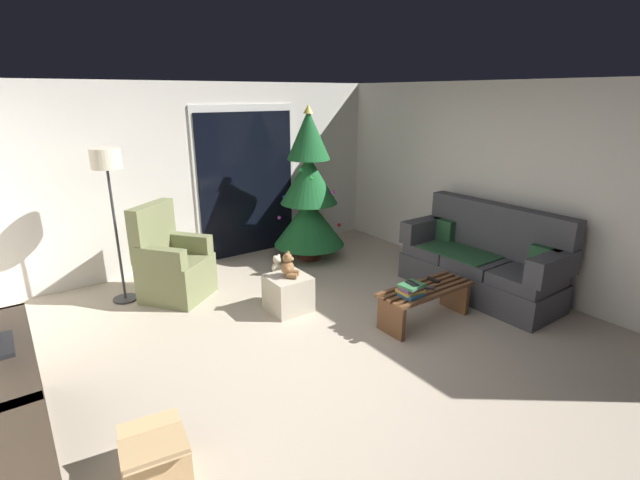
{
  "coord_description": "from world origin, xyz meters",
  "views": [
    {
      "loc": [
        -2.28,
        -3.1,
        2.35
      ],
      "look_at": [
        0.4,
        0.7,
        0.85
      ],
      "focal_mm": 25.67,
      "sensor_mm": 36.0,
      "label": 1
    }
  ],
  "objects_px": {
    "coffee_table": "(425,299)",
    "remote_graphite": "(427,288)",
    "armchair": "(172,265)",
    "ottoman": "(288,293)",
    "teddy_bear_chestnut": "(288,266)",
    "remote_black": "(433,280)",
    "christmas_tree": "(309,194)",
    "cardboard_box_open_near_shelf": "(156,463)",
    "cell_phone": "(412,283)",
    "teddy_bear_cream_by_tree": "(278,266)",
    "media_shelf": "(4,408)",
    "book_stack": "(411,290)",
    "couch": "(482,262)",
    "floor_lamp": "(108,174)"
  },
  "relations": [
    {
      "from": "coffee_table",
      "to": "remote_graphite",
      "type": "xyz_separation_m",
      "value": [
        -0.02,
        -0.03,
        0.14
      ]
    },
    {
      "from": "armchair",
      "to": "ottoman",
      "type": "distance_m",
      "value": 1.46
    },
    {
      "from": "coffee_table",
      "to": "teddy_bear_chestnut",
      "type": "height_order",
      "value": "teddy_bear_chestnut"
    },
    {
      "from": "remote_black",
      "to": "teddy_bear_chestnut",
      "type": "distance_m",
      "value": 1.59
    },
    {
      "from": "coffee_table",
      "to": "armchair",
      "type": "distance_m",
      "value": 2.95
    },
    {
      "from": "christmas_tree",
      "to": "cardboard_box_open_near_shelf",
      "type": "distance_m",
      "value": 4.3
    },
    {
      "from": "armchair",
      "to": "ottoman",
      "type": "height_order",
      "value": "armchair"
    },
    {
      "from": "cell_phone",
      "to": "teddy_bear_chestnut",
      "type": "height_order",
      "value": "teddy_bear_chestnut"
    },
    {
      "from": "cardboard_box_open_near_shelf",
      "to": "cell_phone",
      "type": "bearing_deg",
      "value": 9.52
    },
    {
      "from": "remote_graphite",
      "to": "teddy_bear_cream_by_tree",
      "type": "xyz_separation_m",
      "value": [
        -0.61,
        2.08,
        -0.29
      ]
    },
    {
      "from": "remote_black",
      "to": "teddy_bear_cream_by_tree",
      "type": "height_order",
      "value": "remote_black"
    },
    {
      "from": "cell_phone",
      "to": "media_shelf",
      "type": "bearing_deg",
      "value": -178.47
    },
    {
      "from": "remote_black",
      "to": "book_stack",
      "type": "xyz_separation_m",
      "value": [
        -0.48,
        -0.13,
        0.05
      ]
    },
    {
      "from": "couch",
      "to": "christmas_tree",
      "type": "xyz_separation_m",
      "value": [
        -1.03,
        2.23,
        0.57
      ]
    },
    {
      "from": "cell_phone",
      "to": "ottoman",
      "type": "xyz_separation_m",
      "value": [
        -0.77,
        1.14,
        -0.33
      ]
    },
    {
      "from": "floor_lamp",
      "to": "teddy_bear_chestnut",
      "type": "relative_size",
      "value": 6.25
    },
    {
      "from": "book_stack",
      "to": "cell_phone",
      "type": "height_order",
      "value": "cell_phone"
    },
    {
      "from": "teddy_bear_cream_by_tree",
      "to": "cardboard_box_open_near_shelf",
      "type": "relative_size",
      "value": 0.56
    },
    {
      "from": "remote_graphite",
      "to": "christmas_tree",
      "type": "xyz_separation_m",
      "value": [
        0.11,
        2.39,
        0.56
      ]
    },
    {
      "from": "floor_lamp",
      "to": "teddy_bear_cream_by_tree",
      "type": "distance_m",
      "value": 2.36
    },
    {
      "from": "armchair",
      "to": "floor_lamp",
      "type": "height_order",
      "value": "floor_lamp"
    },
    {
      "from": "couch",
      "to": "remote_graphite",
      "type": "bearing_deg",
      "value": -172.22
    },
    {
      "from": "teddy_bear_chestnut",
      "to": "cardboard_box_open_near_shelf",
      "type": "xyz_separation_m",
      "value": [
        -1.95,
        -1.58,
        -0.38
      ]
    },
    {
      "from": "coffee_table",
      "to": "teddy_bear_cream_by_tree",
      "type": "bearing_deg",
      "value": 106.83
    },
    {
      "from": "remote_graphite",
      "to": "cell_phone",
      "type": "height_order",
      "value": "cell_phone"
    },
    {
      "from": "cardboard_box_open_near_shelf",
      "to": "teddy_bear_cream_by_tree",
      "type": "bearing_deg",
      "value": 47.32
    },
    {
      "from": "media_shelf",
      "to": "ottoman",
      "type": "distance_m",
      "value": 2.79
    },
    {
      "from": "media_shelf",
      "to": "teddy_bear_chestnut",
      "type": "height_order",
      "value": "media_shelf"
    },
    {
      "from": "couch",
      "to": "cardboard_box_open_near_shelf",
      "type": "relative_size",
      "value": 3.83
    },
    {
      "from": "remote_black",
      "to": "teddy_bear_chestnut",
      "type": "xyz_separation_m",
      "value": [
        -1.24,
        0.99,
        0.12
      ]
    },
    {
      "from": "media_shelf",
      "to": "remote_graphite",
      "type": "bearing_deg",
      "value": -5.1
    },
    {
      "from": "remote_black",
      "to": "media_shelf",
      "type": "xyz_separation_m",
      "value": [
        -3.92,
        0.22,
        -0.04
      ]
    },
    {
      "from": "christmas_tree",
      "to": "cardboard_box_open_near_shelf",
      "type": "xyz_separation_m",
      "value": [
        -3.09,
        -2.87,
        -0.82
      ]
    },
    {
      "from": "remote_black",
      "to": "armchair",
      "type": "height_order",
      "value": "armchair"
    },
    {
      "from": "armchair",
      "to": "remote_graphite",
      "type": "bearing_deg",
      "value": -48.33
    },
    {
      "from": "media_shelf",
      "to": "ottoman",
      "type": "bearing_deg",
      "value": 16.24
    },
    {
      "from": "media_shelf",
      "to": "cardboard_box_open_near_shelf",
      "type": "relative_size",
      "value": 2.75
    },
    {
      "from": "teddy_bear_cream_by_tree",
      "to": "cardboard_box_open_near_shelf",
      "type": "xyz_separation_m",
      "value": [
        -2.37,
        -2.57,
        0.03
      ]
    },
    {
      "from": "cell_phone",
      "to": "armchair",
      "type": "bearing_deg",
      "value": 134.72
    },
    {
      "from": "ottoman",
      "to": "teddy_bear_chestnut",
      "type": "xyz_separation_m",
      "value": [
        0.01,
        -0.01,
        0.32
      ]
    },
    {
      "from": "ottoman",
      "to": "couch",
      "type": "bearing_deg",
      "value": -23.6
    },
    {
      "from": "book_stack",
      "to": "ottoman",
      "type": "relative_size",
      "value": 0.6
    },
    {
      "from": "remote_graphite",
      "to": "floor_lamp",
      "type": "relative_size",
      "value": 0.09
    },
    {
      "from": "book_stack",
      "to": "ottoman",
      "type": "xyz_separation_m",
      "value": [
        -0.76,
        1.13,
        -0.26
      ]
    },
    {
      "from": "armchair",
      "to": "floor_lamp",
      "type": "relative_size",
      "value": 0.63
    },
    {
      "from": "teddy_bear_cream_by_tree",
      "to": "teddy_bear_chestnut",
      "type": "bearing_deg",
      "value": -113.09
    },
    {
      "from": "book_stack",
      "to": "floor_lamp",
      "type": "distance_m",
      "value": 3.48
    },
    {
      "from": "cell_phone",
      "to": "coffee_table",
      "type": "bearing_deg",
      "value": 19.4
    },
    {
      "from": "remote_graphite",
      "to": "remote_black",
      "type": "distance_m",
      "value": 0.24
    },
    {
      "from": "christmas_tree",
      "to": "couch",
      "type": "bearing_deg",
      "value": -65.19
    }
  ]
}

